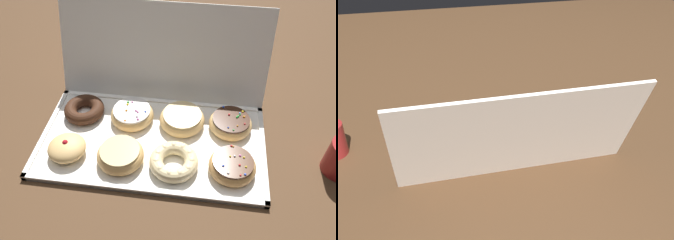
{
  "view_description": "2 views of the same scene",
  "coord_description": "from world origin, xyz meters",
  "views": [
    {
      "loc": [
        0.11,
        -0.54,
        0.66
      ],
      "look_at": [
        0.04,
        0.03,
        0.06
      ],
      "focal_mm": 35.63,
      "sensor_mm": 36.0,
      "label": 1
    },
    {
      "loc": [
        0.2,
        0.89,
        0.59
      ],
      "look_at": [
        -0.03,
        -0.03,
        0.03
      ],
      "focal_mm": 40.38,
      "sensor_mm": 36.0,
      "label": 2
    }
  ],
  "objects": [
    {
      "name": "sprinkle_donut_5",
      "position": [
        -0.06,
        0.07,
        0.03
      ],
      "size": [
        0.11,
        0.11,
        0.04
      ],
      "color": "#E5B770",
      "rests_on": "donut_box"
    },
    {
      "name": "cruller_donut_2",
      "position": [
        0.06,
        -0.07,
        0.03
      ],
      "size": [
        0.12,
        0.12,
        0.03
      ],
      "color": "beige",
      "rests_on": "donut_box"
    },
    {
      "name": "glazed_ring_donut_6",
      "position": [
        0.07,
        0.07,
        0.03
      ],
      "size": [
        0.12,
        0.12,
        0.04
      ],
      "color": "#E5B770",
      "rests_on": "donut_box"
    },
    {
      "name": "box_lid_open",
      "position": [
        0.0,
        0.21,
        0.13
      ],
      "size": [
        0.57,
        0.11,
        0.26
      ],
      "primitive_type": "cube",
      "rotation": [
        1.2,
        0.0,
        0.0
      ],
      "color": "white",
      "rests_on": "ground"
    },
    {
      "name": "sprinkle_donut_3",
      "position": [
        0.2,
        -0.07,
        0.03
      ],
      "size": [
        0.11,
        0.11,
        0.04
      ],
      "color": "tan",
      "rests_on": "donut_box"
    },
    {
      "name": "jelly_filled_donut_0",
      "position": [
        -0.2,
        -0.07,
        0.03
      ],
      "size": [
        0.09,
        0.09,
        0.05
      ],
      "color": "#E5B770",
      "rests_on": "donut_box"
    },
    {
      "name": "ground_plane",
      "position": [
        0.0,
        0.0,
        0.0
      ],
      "size": [
        3.0,
        3.0,
        0.0
      ],
      "primitive_type": "plane",
      "color": "#4C331E"
    },
    {
      "name": "glazed_ring_donut_1",
      "position": [
        -0.06,
        -0.07,
        0.03
      ],
      "size": [
        0.11,
        0.11,
        0.04
      ],
      "color": "tan",
      "rests_on": "donut_box"
    },
    {
      "name": "donut_box",
      "position": [
        0.0,
        0.0,
        0.01
      ],
      "size": [
        0.57,
        0.3,
        0.01
      ],
      "color": "white",
      "rests_on": "ground"
    },
    {
      "name": "chocolate_cake_ring_donut_4",
      "position": [
        -0.2,
        0.07,
        0.03
      ],
      "size": [
        0.11,
        0.11,
        0.03
      ],
      "color": "#381E11",
      "rests_on": "donut_box"
    },
    {
      "name": "sprinkle_donut_7",
      "position": [
        0.2,
        0.07,
        0.03
      ],
      "size": [
        0.11,
        0.11,
        0.04
      ],
      "color": "#E5B770",
      "rests_on": "donut_box"
    }
  ]
}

